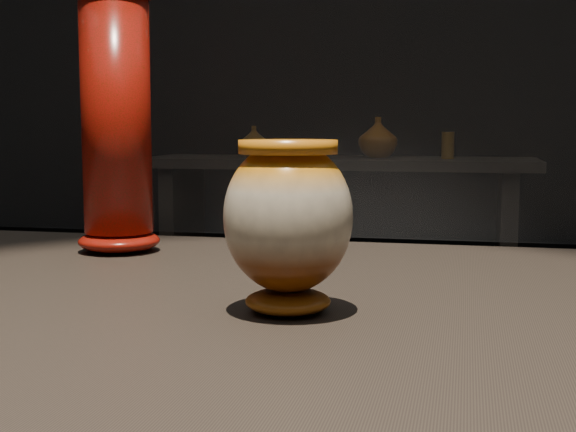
# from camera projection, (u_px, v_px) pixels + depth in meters

# --- Properties ---
(main_vase) EXTENTS (0.13, 0.13, 0.16)m
(main_vase) POSITION_uv_depth(u_px,v_px,m) (288.00, 219.00, 0.74)
(main_vase) COLOR #652B09
(main_vase) RESTS_ON display_plinth
(tall_vase) EXTENTS (0.12, 0.12, 0.36)m
(tall_vase) POSITION_uv_depth(u_px,v_px,m) (116.00, 127.00, 1.09)
(tall_vase) COLOR #A50D0B
(tall_vase) RESTS_ON display_plinth
(back_shelf) EXTENTS (2.00, 0.60, 0.90)m
(back_shelf) POSITION_uv_depth(u_px,v_px,m) (338.00, 209.00, 4.16)
(back_shelf) COLOR black
(back_shelf) RESTS_ON ground
(back_vase_left) EXTENTS (0.19, 0.19, 0.16)m
(back_vase_left) POSITION_uv_depth(u_px,v_px,m) (254.00, 141.00, 4.21)
(back_vase_left) COLOR #875B13
(back_vase_left) RESTS_ON back_shelf
(back_vase_mid) EXTENTS (0.28, 0.28, 0.21)m
(back_vase_mid) POSITION_uv_depth(u_px,v_px,m) (378.00, 137.00, 4.12)
(back_vase_mid) COLOR #652B09
(back_vase_mid) RESTS_ON back_shelf
(back_vase_right) EXTENTS (0.06, 0.06, 0.13)m
(back_vase_right) POSITION_uv_depth(u_px,v_px,m) (448.00, 145.00, 3.98)
(back_vase_right) COLOR #875B13
(back_vase_right) RESTS_ON back_shelf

